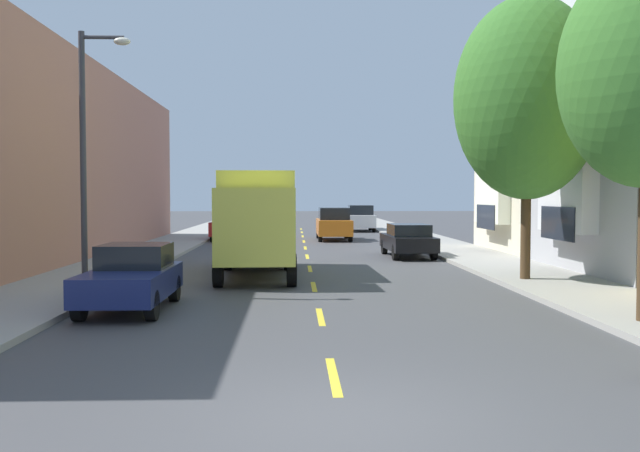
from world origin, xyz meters
name	(u,v)px	position (x,y,z in m)	size (l,w,h in m)	color
ground_plane	(304,244)	(0.00, 30.00, 0.00)	(160.00, 160.00, 0.00)	#424244
sidewalk_left	(167,246)	(-7.10, 28.00, 0.07)	(3.20, 120.00, 0.14)	#99968E
sidewalk_right	(440,245)	(7.10, 28.00, 0.07)	(3.20, 120.00, 0.14)	#99968E
lane_centerline_dashes	(306,252)	(0.00, 24.50, 0.00)	(0.14, 47.20, 0.01)	yellow
townhouse_third_cream	(639,151)	(15.17, 23.20, 4.68)	(13.77, 8.41, 9.76)	beige
street_tree_second	(527,98)	(6.40, 12.58, 5.55)	(4.36, 4.36, 8.44)	#47331E
street_lamp	(89,141)	(-5.95, 10.44, 4.07)	(1.35, 0.28, 6.78)	#38383D
delivery_box_truck	(257,217)	(-1.81, 15.25, 1.93)	(2.64, 7.83, 3.42)	#D8D84C
parked_sedan_black	(408,240)	(4.34, 21.62, 0.75)	(1.88, 4.53, 1.43)	black
parked_wagon_champagne	(349,217)	(4.28, 52.43, 0.80)	(1.91, 4.73, 1.50)	tan
parked_pickup_red	(231,226)	(-4.31, 33.52, 0.83)	(2.14, 5.35, 1.73)	#AD1E1E
parked_suv_white	(360,218)	(4.39, 43.58, 0.99)	(2.07, 4.85, 1.93)	silver
parked_pickup_sky	(239,222)	(-4.40, 40.32, 0.83)	(2.05, 5.32, 1.73)	#7A9EC6
parked_hatchback_navy	(132,277)	(-4.33, 8.11, 0.76)	(1.75, 4.01, 1.50)	navy
moving_orange_sedan	(334,223)	(1.80, 33.22, 0.99)	(1.95, 4.80, 1.93)	orange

